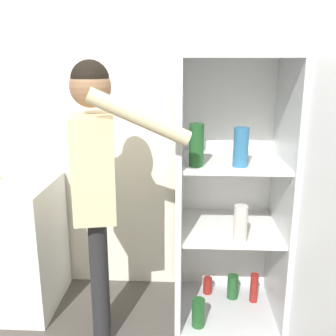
{
  "coord_description": "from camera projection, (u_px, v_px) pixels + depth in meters",
  "views": [
    {
      "loc": [
        -0.05,
        -1.76,
        1.65
      ],
      "look_at": [
        -0.17,
        0.61,
        1.01
      ],
      "focal_mm": 42.0,
      "sensor_mm": 36.0,
      "label": 1
    }
  ],
  "objects": [
    {
      "name": "wall_back",
      "position": [
        195.0,
        118.0,
        2.74
      ],
      "size": [
        7.0,
        0.06,
        2.55
      ],
      "color": "silver",
      "rests_on": "ground_plane"
    },
    {
      "name": "refrigerator",
      "position": [
        251.0,
        199.0,
        2.38
      ],
      "size": [
        1.0,
        1.27,
        1.71
      ],
      "color": "silver",
      "rests_on": "ground_plane"
    },
    {
      "name": "person",
      "position": [
        96.0,
        169.0,
        2.19
      ],
      "size": [
        0.69,
        0.52,
        1.67
      ],
      "color": "#262628",
      "rests_on": "ground_plane"
    },
    {
      "name": "counter",
      "position": [
        2.0,
        245.0,
        2.68
      ],
      "size": [
        0.73,
        0.6,
        0.88
      ],
      "color": "white",
      "rests_on": "ground_plane"
    }
  ]
}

